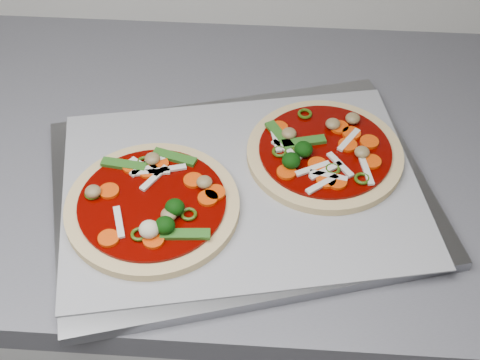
{
  "coord_description": "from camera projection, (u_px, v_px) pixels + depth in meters",
  "views": [
    {
      "loc": [
        0.71,
        0.64,
        1.54
      ],
      "look_at": [
        0.67,
        1.21,
        0.93
      ],
      "focal_mm": 50.0,
      "sensor_mm": 36.0,
      "label": 1
    }
  ],
  "objects": [
    {
      "name": "pizza_right",
      "position": [
        324.0,
        152.0,
        0.87
      ],
      "size": [
        0.29,
        0.29,
        0.03
      ],
      "rotation": [
        0.0,
        0.0,
        0.61
      ],
      "color": "tan",
      "rests_on": "parchment"
    },
    {
      "name": "parchment",
      "position": [
        241.0,
        186.0,
        0.85
      ],
      "size": [
        0.5,
        0.41,
        0.0
      ],
      "primitive_type": "cube",
      "rotation": [
        0.0,
        0.0,
        0.2
      ],
      "color": "#9C9DA2",
      "rests_on": "baking_tray"
    },
    {
      "name": "baking_tray",
      "position": [
        241.0,
        191.0,
        0.85
      ],
      "size": [
        0.55,
        0.46,
        0.02
      ],
      "primitive_type": "cube",
      "rotation": [
        0.0,
        0.0,
        0.28
      ],
      "color": "gray",
      "rests_on": "countertop"
    },
    {
      "name": "pizza_left",
      "position": [
        153.0,
        205.0,
        0.81
      ],
      "size": [
        0.22,
        0.22,
        0.04
      ],
      "rotation": [
        0.0,
        0.0,
        -0.06
      ],
      "color": "tan",
      "rests_on": "parchment"
    }
  ]
}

